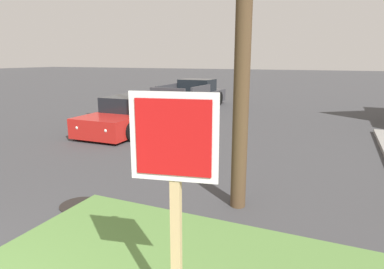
% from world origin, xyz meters
% --- Properties ---
extents(stop_sign, '(0.76, 0.35, 2.23)m').
position_xyz_m(stop_sign, '(2.15, 1.62, 1.19)').
color(stop_sign, tan).
rests_on(stop_sign, grass_corner_patch).
extents(manhole_cover, '(0.70, 0.70, 0.02)m').
position_xyz_m(manhole_cover, '(-0.68, 3.41, 0.01)').
color(manhole_cover, black).
rests_on(manhole_cover, ground).
extents(parked_sedan_red, '(1.99, 4.38, 1.25)m').
position_xyz_m(parked_sedan_red, '(-3.45, 9.18, 0.54)').
color(parked_sedan_red, red).
rests_on(parked_sedan_red, ground).
extents(pickup_truck_charcoal, '(2.13, 5.49, 1.48)m').
position_xyz_m(pickup_truck_charcoal, '(-3.69, 15.28, 0.62)').
color(pickup_truck_charcoal, '#38383D').
rests_on(pickup_truck_charcoal, ground).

